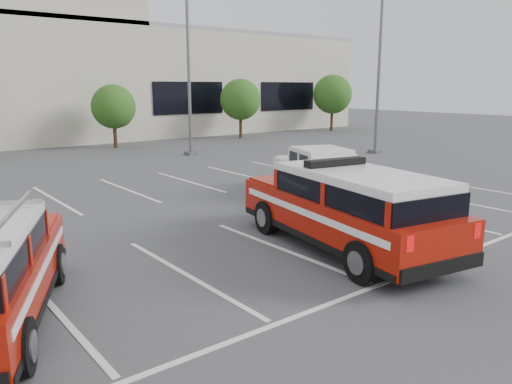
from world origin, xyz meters
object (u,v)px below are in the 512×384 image
light_pole_mid (188,62)px  fire_chief_suv (347,214)px  tree_far_right (333,96)px  tree_right (241,101)px  white_pickup (326,179)px  tree_mid_right (115,108)px  light_pole_right (379,63)px

light_pole_mid → fire_chief_suv: light_pole_mid is taller
tree_far_right → light_pole_mid: light_pole_mid is taller
tree_far_right → tree_right: bearing=-180.0°
white_pickup → tree_far_right: bearing=62.8°
tree_far_right → white_pickup: (-20.11, -18.65, -2.36)m
tree_right → white_pickup: (-10.11, -18.65, -2.09)m
tree_mid_right → light_pole_right: (10.91, -12.05, 2.68)m
tree_right → light_pole_right: size_ratio=0.43×
tree_far_right → light_pole_mid: size_ratio=0.47×
tree_right → light_pole_right: bearing=-85.7°
fire_chief_suv → white_pickup: bearing=59.2°
tree_right → tree_far_right: size_ratio=0.91×
light_pole_mid → light_pole_right: same height
tree_far_right → light_pole_right: 15.24m
tree_mid_right → white_pickup: tree_mid_right is taller
light_pole_mid → light_pole_right: 10.82m
tree_far_right → white_pickup: bearing=-137.2°
white_pickup → light_pole_right: bearing=50.9°
white_pickup → tree_right: bearing=81.5°
tree_mid_right → fire_chief_suv: (-3.87, -22.95, -1.62)m
tree_right → tree_far_right: 10.00m
tree_mid_right → light_pole_mid: light_pole_mid is taller
light_pole_mid → white_pickup: size_ratio=1.73×
light_pole_right → tree_mid_right: bearing=132.2°
tree_far_right → fire_chief_suv: bearing=-136.1°
tree_mid_right → light_pole_right: 16.47m
tree_mid_right → white_pickup: 18.74m
tree_mid_right → fire_chief_suv: size_ratio=0.62×
tree_right → fire_chief_suv: (-13.87, -22.95, -1.89)m
tree_right → white_pickup: 21.31m
light_pole_right → tree_right: bearing=94.3°
fire_chief_suv → tree_mid_right: bearing=90.8°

